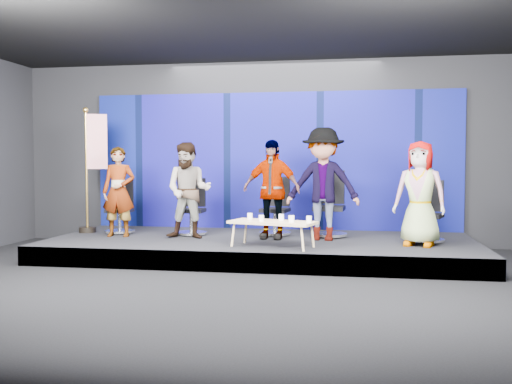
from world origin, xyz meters
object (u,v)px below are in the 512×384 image
at_px(panelist_c, 271,189).
at_px(chair_e, 428,222).
at_px(chair_c, 276,216).
at_px(mug_a, 250,216).
at_px(chair_b, 192,216).
at_px(coffee_table, 273,223).
at_px(chair_a, 120,216).
at_px(flag_stand, 93,166).
at_px(mug_b, 261,218).
at_px(chair_d, 330,215).
at_px(mug_e, 309,219).
at_px(panelist_d, 323,184).
at_px(mug_d, 291,219).
at_px(panelist_e, 420,194).
at_px(mug_c, 281,217).
at_px(panelist_b, 189,190).
at_px(panelist_a, 119,192).

height_order(panelist_c, chair_e, panelist_c).
xyz_separation_m(chair_c, mug_a, (-0.24, -1.23, 0.11)).
distance_m(chair_b, coffee_table, 2.02).
bearing_deg(chair_a, chair_b, -6.73).
bearing_deg(flag_stand, mug_b, -46.92).
bearing_deg(chair_c, chair_d, 5.56).
relative_size(chair_e, mug_e, 10.47).
bearing_deg(chair_d, chair_a, -172.94).
bearing_deg(coffee_table, flag_stand, 160.03).
xyz_separation_m(chair_b, panelist_d, (2.31, -0.33, 0.59)).
height_order(chair_b, mug_d, chair_b).
relative_size(chair_c, panelist_c, 0.62).
height_order(mug_b, mug_e, mug_e).
bearing_deg(mug_d, chair_b, 144.32).
relative_size(chair_e, mug_d, 9.55).
bearing_deg(panelist_e, coffee_table, -147.74).
bearing_deg(mug_e, panelist_d, 81.47).
bearing_deg(panelist_d, flag_stand, 179.71).
bearing_deg(mug_e, chair_e, 30.46).
bearing_deg(mug_d, mug_c, 125.44).
height_order(chair_c, chair_d, chair_d).
distance_m(panelist_b, mug_e, 2.26).
distance_m(chair_c, panelist_e, 2.55).
distance_m(coffee_table, mug_a, 0.44).
height_order(chair_a, mug_e, chair_a).
relative_size(panelist_e, mug_a, 16.59).
distance_m(chair_c, mug_a, 1.26).
height_order(mug_a, mug_c, same).
distance_m(panelist_a, chair_e, 5.17).
bearing_deg(chair_a, chair_d, -3.64).
relative_size(panelist_a, chair_e, 1.56).
relative_size(chair_a, mug_c, 9.92).
xyz_separation_m(mug_c, flag_stand, (-3.58, 1.15, 0.76)).
bearing_deg(coffee_table, mug_a, 152.16).
bearing_deg(mug_c, chair_c, 101.27).
bearing_deg(chair_b, panelist_c, -13.26).
relative_size(panelist_a, mug_d, 14.93).
bearing_deg(panelist_d, mug_e, -93.89).
relative_size(chair_b, flag_stand, 0.44).
relative_size(panelist_d, chair_e, 1.86).
distance_m(chair_d, mug_c, 1.46).
xyz_separation_m(chair_a, panelist_d, (3.65, -0.34, 0.61)).
height_order(panelist_a, mug_d, panelist_a).
bearing_deg(chair_a, panelist_d, -11.44).
height_order(mug_e, flag_stand, flag_stand).
distance_m(chair_a, panelist_d, 3.71).
height_order(chair_b, chair_e, chair_b).
distance_m(panelist_d, chair_e, 1.78).
height_order(chair_c, panelist_d, panelist_d).
relative_size(panelist_e, mug_b, 17.33).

